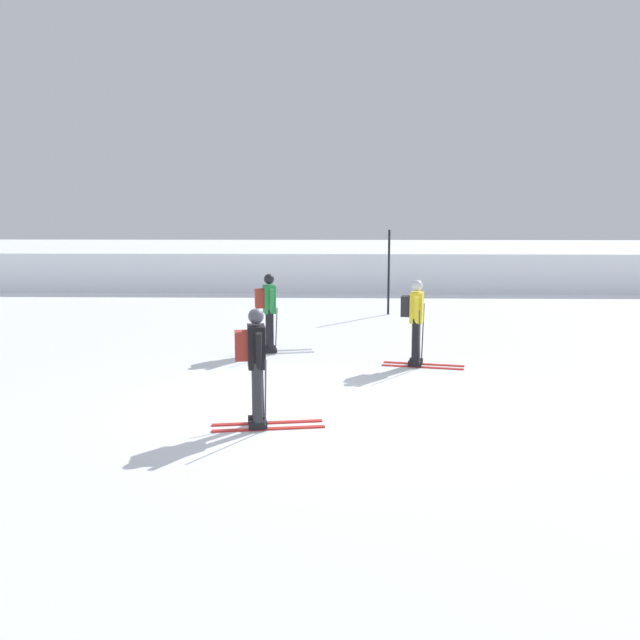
{
  "coord_description": "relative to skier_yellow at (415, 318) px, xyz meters",
  "views": [
    {
      "loc": [
        0.56,
        -10.37,
        3.07
      ],
      "look_at": [
        0.19,
        3.14,
        0.9
      ],
      "focal_mm": 38.78,
      "sensor_mm": 36.0,
      "label": 1
    }
  ],
  "objects": [
    {
      "name": "ground_plane",
      "position": [
        -2.07,
        -3.07,
        -0.96
      ],
      "size": [
        120.0,
        120.0,
        0.0
      ],
      "primitive_type": "plane",
      "color": "white"
    },
    {
      "name": "far_snow_ridge",
      "position": [
        -2.07,
        15.78,
        -0.23
      ],
      "size": [
        80.0,
        7.8,
        1.45
      ],
      "primitive_type": "cube",
      "color": "white",
      "rests_on": "ground"
    },
    {
      "name": "skier_yellow",
      "position": [
        0.0,
        0.0,
        0.0
      ],
      "size": [
        1.64,
        0.99,
        1.71
      ],
      "color": "red",
      "rests_on": "ground"
    },
    {
      "name": "skier_black",
      "position": [
        -2.68,
        -3.99,
        -0.0
      ],
      "size": [
        1.64,
        0.99,
        1.71
      ],
      "color": "red",
      "rests_on": "ground"
    },
    {
      "name": "skier_green",
      "position": [
        -3.02,
        1.18,
        -0.0
      ],
      "size": [
        1.64,
        0.98,
        1.71
      ],
      "color": "silver",
      "rests_on": "ground"
    },
    {
      "name": "trail_marker_pole",
      "position": [
        -0.05,
        6.79,
        0.29
      ],
      "size": [
        0.07,
        0.07,
        2.48
      ],
      "primitive_type": "cylinder",
      "color": "black",
      "rests_on": "ground"
    }
  ]
}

